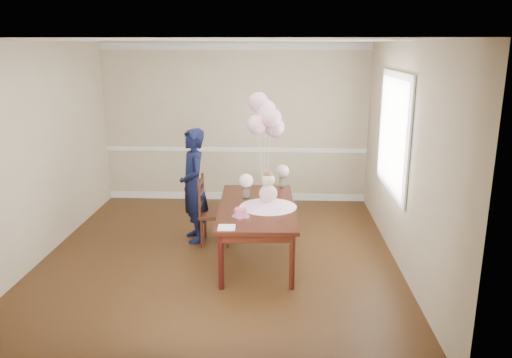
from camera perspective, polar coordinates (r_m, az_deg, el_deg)
The scene contains 52 objects.
floor at distance 6.54m, azimuth -4.21°, elevation -8.86°, with size 4.50×5.00×0.00m, color black.
ceiling at distance 5.98m, azimuth -4.72°, elevation 15.50°, with size 4.50×5.00×0.02m, color white.
wall_back at distance 8.57m, azimuth -2.39°, elevation 6.33°, with size 4.50×0.02×2.70m, color tan.
wall_front at distance 3.75m, azimuth -9.15°, elevation -5.43°, with size 4.50×0.02×2.70m, color tan.
wall_left at distance 6.78m, azimuth -23.70°, elevation 2.73°, with size 0.02×5.00×2.70m, color tan.
wall_right at distance 6.26m, azimuth 16.48°, elevation 2.45°, with size 0.02×5.00×2.70m, color tan.
chair_rail_trim at distance 8.64m, azimuth -2.36°, elevation 3.37°, with size 4.50×0.02×0.07m, color white.
crown_molding at distance 8.46m, azimuth -2.49°, elevation 14.93°, with size 4.50×0.02×0.12m, color silver.
baseboard_trim at distance 8.85m, azimuth -2.30°, elevation -1.96°, with size 4.50×0.02×0.12m, color white.
window_frame at distance 6.69m, azimuth 15.45°, elevation 5.06°, with size 0.02×1.66×1.56m, color silver.
window_blinds at distance 6.69m, azimuth 15.29°, elevation 5.07°, with size 0.01×1.50×1.40m, color white.
dining_table_top at distance 6.27m, azimuth 0.10°, elevation -3.23°, with size 0.94×1.88×0.05m, color black.
table_apron at distance 6.29m, azimuth 0.10°, elevation -3.84°, with size 0.85×1.79×0.09m, color black.
table_leg_fl at distance 5.61m, azimuth -4.04°, elevation -9.42°, with size 0.07×0.07×0.66m, color black.
table_leg_fr at distance 5.61m, azimuth 4.14°, elevation -9.44°, with size 0.07×0.07×0.66m, color black.
table_leg_bl at distance 7.21m, azimuth -3.01°, elevation -3.72°, with size 0.07×0.07×0.66m, color black.
table_leg_br at distance 7.21m, azimuth 3.27°, elevation -3.73°, with size 0.07×0.07×0.66m, color black.
baby_skirt at distance 6.20m, azimuth 1.40°, elevation -2.75°, with size 0.71×0.71×0.09m, color #F9B7D4.
baby_torso at distance 6.17m, azimuth 1.40°, elevation -1.67°, with size 0.23×0.23×0.23m, color pink.
baby_head at distance 6.12m, azimuth 1.41°, elevation -0.07°, with size 0.16×0.16×0.16m, color beige.
baby_hair at distance 6.11m, azimuth 1.42°, elevation 0.44°, with size 0.11×0.11×0.11m, color brown.
cake_platter at distance 5.87m, azimuth -1.77°, elevation -4.27°, with size 0.21×0.21×0.01m, color silver.
birthday_cake at distance 5.85m, azimuth -1.77°, elevation -3.80°, with size 0.14×0.14×0.09m, color #DB457F.
cake_flower_a at distance 5.83m, azimuth -1.77°, elevation -3.24°, with size 0.03×0.03×0.03m, color white.
cake_flower_b at distance 5.85m, azimuth -1.49°, elevation -3.18°, with size 0.03×0.03×0.03m, color white.
rose_vase_near at distance 6.51m, azimuth -1.13°, elevation -1.63°, with size 0.09×0.09×0.15m, color silver.
roses_near at distance 6.47m, azimuth -1.14°, elevation -0.19°, with size 0.18×0.18×0.18m, color #FCD3D8.
rose_vase_far at distance 7.01m, azimuth 3.05°, elevation -0.42°, with size 0.09×0.09×0.15m, color white.
roses_far at distance 6.97m, azimuth 3.07°, elevation 0.92°, with size 0.18×0.18×0.18m, color beige.
napkin at distance 5.52m, azimuth -3.38°, elevation -5.55°, with size 0.19×0.19×0.01m, color white.
balloon_weight at distance 6.75m, azimuth 0.92°, elevation -1.59°, with size 0.04×0.04×0.02m, color silver.
balloon_a at distance 6.55m, azimuth 0.12°, elevation 6.23°, with size 0.26×0.26×0.26m, color #FFB4D0.
balloon_b at distance 6.49m, azimuth 1.79°, elevation 6.98°, with size 0.26×0.26×0.26m, color #F8AFBF.
balloon_c at distance 6.61m, azimuth 1.11°, elevation 7.96°, with size 0.26×0.26×0.26m, color #FFB4D7.
balloon_d at distance 6.62m, azimuth 0.29°, elevation 8.79°, with size 0.26×0.26×0.26m, color #E4A1BB.
balloon_e at distance 6.63m, azimuth 2.17°, elevation 5.92°, with size 0.26×0.26×0.26m, color #E09FBB.
balloon_ribbon_a at distance 6.65m, azimuth 0.52°, elevation 1.67°, with size 0.00×0.00×0.79m, color white.
balloon_ribbon_b at distance 6.62m, azimuth 1.34°, elevation 2.02°, with size 0.00×0.00×0.88m, color white.
balloon_ribbon_c at distance 6.68m, azimuth 1.01°, elevation 2.55°, with size 0.00×0.00×0.98m, color white.
balloon_ribbon_d at distance 6.67m, azimuth 0.61°, elevation 2.96°, with size 0.00×0.00×1.07m, color white.
balloon_ribbon_e at distance 6.69m, azimuth 1.53°, elevation 1.55°, with size 0.00×0.00×0.74m, color silver.
dining_chair_seat at distance 6.84m, azimuth -4.67°, elevation -4.02°, with size 0.41×0.41×0.05m, color #34170E.
chair_leg_fl at distance 6.78m, azimuth -6.22°, elevation -6.20°, with size 0.04×0.04×0.40m, color #3B1610.
chair_leg_fr at distance 6.74m, azimuth -3.37°, elevation -6.27°, with size 0.04×0.04×0.40m, color #37190F.
chair_leg_bl at distance 7.09m, azimuth -5.82°, elevation -5.22°, with size 0.04×0.04×0.40m, color #35130E.
chair_leg_br at distance 7.05m, azimuth -3.10°, elevation -5.28°, with size 0.04×0.04×0.40m, color #37120F.
chair_back_post_l at distance 6.62m, azimuth -6.50°, elevation -2.24°, with size 0.04×0.04×0.52m, color #35190E.
chair_back_post_r at distance 6.94m, azimuth -6.08°, elevation -1.42°, with size 0.04×0.04×0.52m, color #33190E.
chair_slat_low at distance 6.81m, azimuth -6.26°, elevation -2.72°, with size 0.03×0.37×0.05m, color black.
chair_slat_mid at distance 6.77m, azimuth -6.29°, elevation -1.52°, with size 0.03×0.37×0.05m, color #39170F.
chair_slat_top at distance 6.73m, azimuth -6.33°, elevation -0.30°, with size 0.03×0.37×0.05m, color #321A0D.
woman at distance 6.88m, azimuth -7.17°, elevation -0.76°, with size 0.57×0.38×1.57m, color black.
Camera 1 is at (0.76, -5.93, 2.65)m, focal length 35.00 mm.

